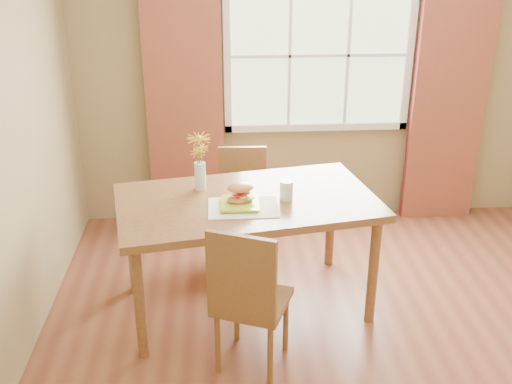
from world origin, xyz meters
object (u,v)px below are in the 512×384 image
(water_glass, at_px, (286,191))
(flower_vase, at_px, (199,156))
(chair_near, at_px, (248,295))
(dining_table, at_px, (247,210))
(chair_far, at_px, (243,201))
(croissant_sandwich, at_px, (240,193))

(water_glass, distance_m, flower_vase, 0.64)
(water_glass, xyz_separation_m, flower_vase, (-0.57, 0.21, 0.18))
(flower_vase, bearing_deg, water_glass, -20.34)
(water_glass, relative_size, flower_vase, 0.33)
(chair_near, distance_m, flower_vase, 1.07)
(dining_table, height_order, chair_far, chair_far)
(dining_table, distance_m, chair_near, 0.73)
(chair_near, bearing_deg, flower_vase, 129.75)
(chair_near, xyz_separation_m, flower_vase, (-0.28, 0.88, 0.54))
(chair_near, bearing_deg, croissant_sandwich, 113.57)
(chair_near, xyz_separation_m, croissant_sandwich, (-0.01, 0.61, 0.38))
(chair_far, xyz_separation_m, croissant_sandwich, (-0.05, -0.79, 0.42))
(chair_far, bearing_deg, croissant_sandwich, -91.58)
(dining_table, height_order, flower_vase, flower_vase)
(dining_table, distance_m, croissant_sandwich, 0.20)
(dining_table, bearing_deg, chair_near, -103.18)
(chair_near, xyz_separation_m, water_glass, (0.29, 0.67, 0.36))
(chair_far, distance_m, flower_vase, 0.83)
(dining_table, bearing_deg, water_glass, -16.54)
(chair_near, relative_size, flower_vase, 2.46)
(chair_near, xyz_separation_m, chair_far, (0.03, 1.40, -0.04))
(chair_near, relative_size, chair_far, 1.07)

